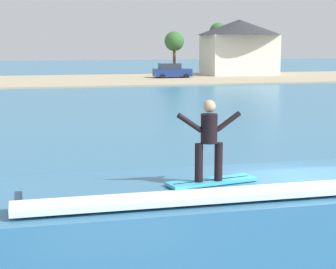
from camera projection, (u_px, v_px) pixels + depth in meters
ground_plane at (294, 248)px, 12.50m from camera, size 260.00×260.00×0.00m
wave_crest at (216, 218)px, 12.02m from camera, size 9.07×3.73×1.65m
surfboard at (212, 181)px, 11.36m from camera, size 1.88×0.81×0.06m
surfer at (209, 136)px, 11.12m from camera, size 1.28×0.32×1.58m
shoreline_bank at (71, 80)px, 65.07m from camera, size 120.00×19.46×0.17m
car_far_shore at (172, 71)px, 68.65m from camera, size 4.41×2.26×1.86m
house_gabled_white at (239, 43)px, 74.67m from camera, size 10.76×10.76×7.18m
tree_tall_bare at (219, 34)px, 77.14m from camera, size 2.48×2.48×6.89m
tree_short_bushy at (174, 42)px, 76.07m from camera, size 2.57×2.57×5.72m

